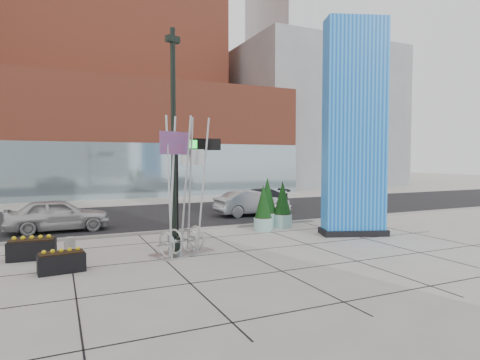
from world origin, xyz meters
name	(u,v)px	position (x,y,z in m)	size (l,w,h in m)	color
ground	(208,248)	(0.00, 0.00, 0.00)	(160.00, 160.00, 0.00)	#9E9991
street_asphalt	(153,216)	(0.00, 10.00, 0.01)	(80.00, 12.00, 0.02)	black
curb_edge	(180,230)	(0.00, 4.00, 0.06)	(80.00, 0.30, 0.12)	gray
tower_podium	(126,140)	(1.00, 27.00, 5.50)	(34.00, 10.00, 11.00)	#9A432C
tower_glass_front	(135,170)	(1.00, 22.20, 2.50)	(34.00, 0.60, 5.00)	#8CA5B2
building_grey_parking	(306,119)	(26.00, 32.00, 9.00)	(20.00, 18.00, 18.00)	slate
building_pale_office	(303,27)	(36.00, 48.00, 27.50)	(16.00, 16.00, 55.00)	#B2B7BC
blue_pylon	(354,132)	(7.15, -0.07, 4.79)	(3.25, 2.27, 9.93)	blue
lamp_post	(174,161)	(-1.34, 0.12, 3.45)	(0.57, 0.46, 8.42)	black
public_art_sculpture	(182,218)	(-1.18, -0.44, 1.35)	(2.52, 1.88, 5.14)	silver
concrete_bollard	(70,248)	(-5.02, 0.54, 0.38)	(0.39, 0.39, 0.75)	gray
overhead_street_sign	(193,152)	(0.30, 2.80, 3.83)	(2.10, 0.54, 4.46)	black
round_planter_east	(267,203)	(4.60, 3.60, 1.22)	(1.03, 1.03, 2.58)	#91C3BA
round_planter_mid	(282,205)	(5.20, 3.08, 1.15)	(0.97, 0.97, 2.42)	#91C3BA
round_planter_west	(263,209)	(3.80, 2.56, 1.08)	(0.92, 0.92, 2.29)	#91C3BA
box_planter_north	(32,248)	(-6.24, 1.00, 0.39)	(1.60, 0.89, 0.85)	black
box_planter_south	(61,261)	(-5.31, -1.21, 0.34)	(1.43, 0.82, 0.75)	black
car_white_west	(58,215)	(-5.38, 6.52, 0.80)	(1.90, 4.71, 1.61)	silver
car_silver_mid	(252,203)	(5.73, 7.66, 0.78)	(1.66, 4.75, 1.57)	#A0A3A8
car_dark_east	(256,199)	(7.57, 10.85, 0.69)	(1.93, 4.74, 1.38)	black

